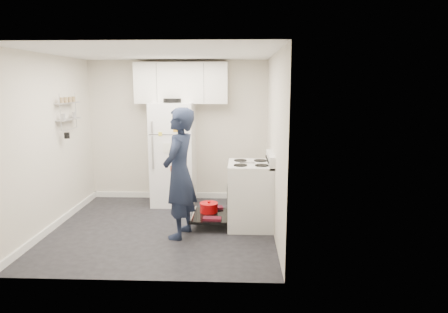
{
  "coord_description": "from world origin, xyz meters",
  "views": [
    {
      "loc": [
        1.11,
        -5.54,
        2.08
      ],
      "look_at": [
        0.89,
        0.13,
        1.05
      ],
      "focal_mm": 32.0,
      "sensor_mm": 36.0,
      "label": 1
    }
  ],
  "objects_px": {
    "open_oven_door": "(210,212)",
    "person": "(180,173)",
    "electric_range": "(250,195)",
    "refrigerator": "(173,153)"
  },
  "relations": [
    {
      "from": "electric_range",
      "to": "open_oven_door",
      "type": "xyz_separation_m",
      "value": [
        -0.6,
        0.05,
        -0.28
      ]
    },
    {
      "from": "electric_range",
      "to": "person",
      "type": "bearing_deg",
      "value": -155.24
    },
    {
      "from": "open_oven_door",
      "to": "person",
      "type": "xyz_separation_m",
      "value": [
        -0.37,
        -0.49,
        0.71
      ]
    },
    {
      "from": "electric_range",
      "to": "person",
      "type": "height_order",
      "value": "person"
    },
    {
      "from": "electric_range",
      "to": "open_oven_door",
      "type": "height_order",
      "value": "electric_range"
    },
    {
      "from": "electric_range",
      "to": "person",
      "type": "relative_size",
      "value": 0.62
    },
    {
      "from": "electric_range",
      "to": "open_oven_door",
      "type": "bearing_deg",
      "value": 175.47
    },
    {
      "from": "refrigerator",
      "to": "person",
      "type": "xyz_separation_m",
      "value": [
        0.34,
        -1.54,
        -0.0
      ]
    },
    {
      "from": "electric_range",
      "to": "person",
      "type": "distance_m",
      "value": 1.14
    },
    {
      "from": "electric_range",
      "to": "refrigerator",
      "type": "bearing_deg",
      "value": 139.83
    }
  ]
}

